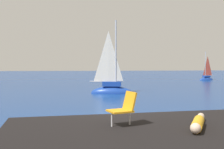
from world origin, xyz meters
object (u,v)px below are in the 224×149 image
sailboat_near (112,89)px  sailboat_far (206,78)px  beach_chair (124,107)px  person_sunbather (198,123)px

sailboat_near → sailboat_far: 22.16m
sailboat_near → beach_chair: (-1.35, -15.31, 0.99)m
sailboat_far → person_sunbather: 35.15m
person_sunbather → beach_chair: (-1.63, 0.43, 0.33)m
sailboat_near → sailboat_far: (15.30, 16.03, -0.10)m
sailboat_far → beach_chair: sailboat_far is taller
sailboat_far → person_sunbather: size_ratio=2.72×
sailboat_near → beach_chair: bearing=-85.3°
person_sunbather → beach_chair: beach_chair is taller
sailboat_near → person_sunbather: sailboat_near is taller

